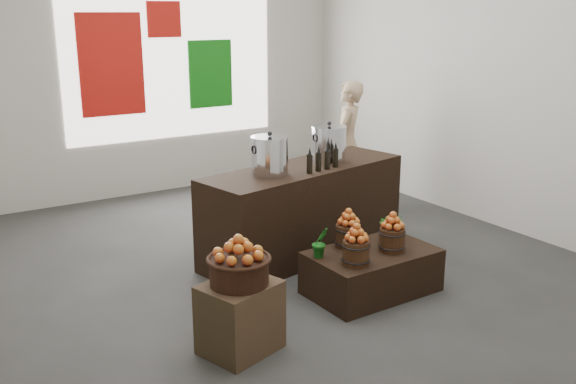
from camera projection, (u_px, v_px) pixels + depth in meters
ground at (282, 265)px, 6.83m from camera, size 7.00×7.00×0.00m
back_wall at (152, 56)px, 9.13m from camera, size 6.00×0.04×4.00m
back_opening at (172, 55)px, 9.27m from camera, size 3.20×0.02×2.40m
deco_red_left at (111, 65)px, 8.82m from camera, size 0.90×0.04×1.40m
deco_green_right at (210, 74)px, 9.65m from camera, size 0.70×0.04×1.00m
deco_red_upper at (164, 19)px, 9.07m from camera, size 0.50×0.04×0.50m
crate at (240, 317)px, 5.06m from camera, size 0.69×0.62×0.57m
wicker_basket at (239, 271)px, 4.95m from camera, size 0.46×0.46×0.21m
apples_in_basket at (239, 247)px, 4.89m from camera, size 0.36×0.36×0.19m
display_table at (372, 271)px, 6.14m from camera, size 1.23×0.77×0.42m
apple_bucket_front_left at (356, 253)px, 5.74m from camera, size 0.24×0.24×0.22m
apples_in_bucket_front_left at (357, 232)px, 5.68m from camera, size 0.18×0.18×0.16m
apple_bucket_front_right at (392, 240)px, 6.06m from camera, size 0.24×0.24×0.22m
apples_in_bucket_front_right at (393, 220)px, 6.01m from camera, size 0.18×0.18×0.16m
apple_bucket_rear at (348, 236)px, 6.17m from camera, size 0.24×0.24×0.22m
apples_in_bucket_rear at (348, 217)px, 6.12m from camera, size 0.18×0.18×0.16m
herb_garnish_right at (390, 226)px, 6.37m from camera, size 0.31×0.29×0.28m
herb_garnish_left at (320, 242)px, 5.91m from camera, size 0.17×0.14×0.29m
counter at (304, 211)px, 7.06m from camera, size 2.53×1.23×0.99m
stock_pot_left at (270, 157)px, 6.54m from camera, size 0.38×0.38×0.38m
stock_pot_center at (329, 145)px, 7.13m from camera, size 0.38×0.38×0.38m
oil_cruets at (321, 158)px, 6.71m from camera, size 0.36×0.13×0.28m
shopper at (347, 143)px, 8.83m from camera, size 0.74×0.71×1.71m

